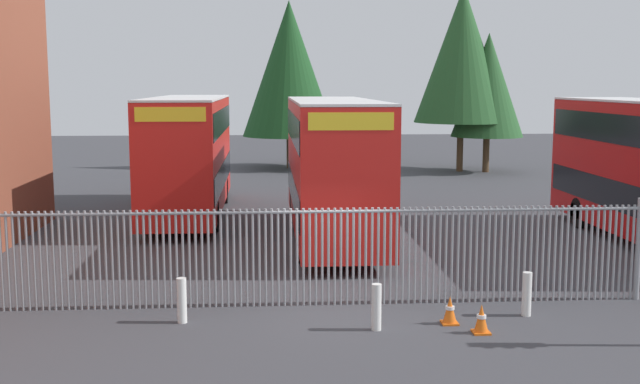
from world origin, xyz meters
name	(u,v)px	position (x,y,z in m)	size (l,w,h in m)	color
ground_plane	(312,236)	(0.00, 8.00, 0.00)	(100.00, 100.00, 0.00)	#3D3D42
palisade_fence	(300,254)	(-0.71, 0.00, 1.18)	(15.62, 0.14, 2.35)	gray
double_decker_bus_behind_fence_left	(333,163)	(0.65, 7.60, 2.42)	(2.54, 10.81, 4.42)	red
double_decker_bus_behind_fence_right	(189,151)	(-4.32, 12.25, 2.42)	(2.54, 10.81, 4.42)	red
bollard_near_left	(182,300)	(-3.22, -1.11, 0.47)	(0.20, 0.20, 0.95)	silver
bollard_center_front	(376,307)	(0.74, -1.87, 0.47)	(0.20, 0.20, 0.95)	silver
bollard_near_right	(527,294)	(4.07, -1.12, 0.47)	(0.20, 0.20, 0.95)	silver
traffic_cone_by_gate	(481,319)	(2.79, -2.21, 0.29)	(0.34, 0.34, 0.59)	orange
traffic_cone_mid_forecourt	(450,310)	(2.31, -1.57, 0.29)	(0.34, 0.34, 0.59)	orange
tree_tall_back	(462,55)	(9.39, 26.21, 6.47)	(5.22, 5.22, 10.21)	#4C3823
tree_short_side	(289,69)	(-0.10, 28.58, 5.74)	(5.41, 5.41, 9.61)	#4C3823
tree_mid_row	(488,85)	(10.76, 25.76, 4.81)	(3.97, 3.97, 7.65)	#4C3823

